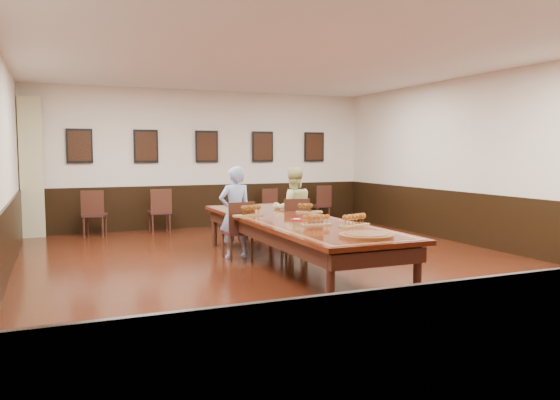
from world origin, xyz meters
name	(u,v)px	position (x,y,z in m)	size (l,w,h in m)	color
floor	(293,268)	(0.00, 0.00, -0.01)	(8.00, 10.00, 0.02)	black
ceiling	(293,55)	(0.00, 0.00, 3.21)	(8.00, 10.00, 0.02)	white
wall_back	(206,159)	(0.00, 5.01, 1.60)	(8.00, 0.02, 3.20)	beige
wall_right	(497,161)	(4.01, 0.00, 1.60)	(0.02, 10.00, 3.20)	beige
chair_man	(237,230)	(-0.56, 0.98, 0.48)	(0.45, 0.49, 0.96)	#321616
chair_woman	(294,225)	(0.58, 1.23, 0.48)	(0.45, 0.49, 0.96)	#321616
spare_chair_a	(95,213)	(-2.56, 4.47, 0.49)	(0.46, 0.50, 0.98)	#321616
spare_chair_b	(159,211)	(-1.21, 4.48, 0.49)	(0.45, 0.50, 0.97)	#321616
spare_chair_c	(266,207)	(1.40, 4.72, 0.45)	(0.42, 0.46, 0.89)	#321616
spare_chair_d	(319,204)	(2.75, 4.55, 0.47)	(0.44, 0.48, 0.95)	#321616
person_man	(235,212)	(-0.57, 1.08, 0.77)	(0.56, 0.37, 1.53)	#4B6BBC
person_woman	(293,209)	(0.60, 1.33, 0.75)	(0.75, 0.58, 1.50)	#DEDD8B
pink_phone	(324,216)	(0.60, 0.13, 0.76)	(0.07, 0.13, 0.01)	#F1507F
curtain	(31,168)	(-3.75, 4.82, 1.45)	(0.45, 0.18, 2.90)	#BDB782
wainscoting	(293,235)	(0.00, 0.00, 0.50)	(8.00, 10.00, 1.00)	black
conference_table	(293,228)	(0.00, 0.00, 0.61)	(1.40, 5.00, 0.76)	#331008
posters	(207,146)	(0.00, 4.94, 1.90)	(6.14, 0.04, 0.74)	black
flight_a	(249,211)	(-0.50, 0.58, 0.83)	(0.51, 0.25, 0.18)	olive
flight_b	(308,208)	(0.57, 0.66, 0.83)	(0.46, 0.25, 0.17)	olive
flight_c	(316,220)	(-0.01, -0.81, 0.82)	(0.43, 0.17, 0.16)	olive
flight_d	(354,221)	(0.43, -1.11, 0.83)	(0.50, 0.28, 0.18)	olive
red_plate_grp	(297,220)	(-0.01, -0.17, 0.76)	(0.20, 0.20, 0.03)	#B20B1A
carved_platter	(366,235)	(0.07, -2.00, 0.77)	(0.81, 0.81, 0.05)	#582A11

